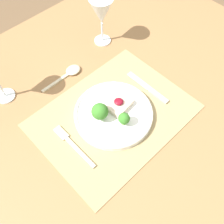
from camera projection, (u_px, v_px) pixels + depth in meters
ground_plane at (113, 185)px, 1.47m from camera, size 8.00×8.00×0.00m
dining_table at (113, 127)px, 0.92m from camera, size 1.52×1.21×0.73m
placemat at (114, 116)px, 0.86m from camera, size 0.49×0.37×0.00m
dinner_plate at (112, 113)px, 0.84m from camera, size 0.26×0.26×0.08m
fork at (71, 144)px, 0.80m from camera, size 0.02×0.18×0.01m
knife at (150, 89)px, 0.91m from camera, size 0.02×0.18×0.01m
spoon at (70, 72)px, 0.95m from camera, size 0.17×0.05×0.02m
wine_glass_near at (101, 13)px, 0.94m from camera, size 0.09×0.09×0.19m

